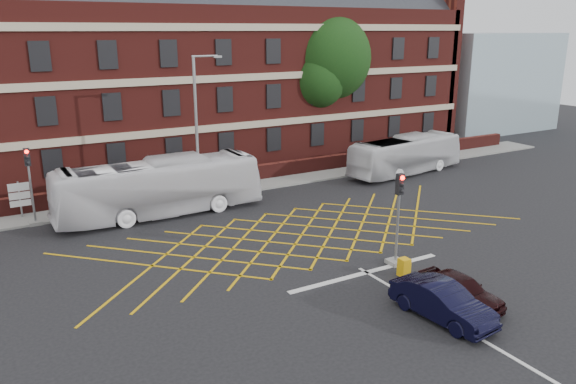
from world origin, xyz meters
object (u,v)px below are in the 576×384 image
bus_left (159,187)px  utility_cabinet (404,267)px  bus_right (406,155)px  direction_signs (20,196)px  traffic_light_far (32,194)px  traffic_light_near (397,228)px  car_navy (442,302)px  street_lamp (199,155)px  car_maroon (460,290)px  deciduous_tree (327,64)px

bus_left → utility_cabinet: size_ratio=14.69×
bus_left → utility_cabinet: 15.07m
bus_right → utility_cabinet: bus_right is taller
bus_left → direction_signs: (-7.04, 3.15, -0.27)m
bus_left → traffic_light_far: (-6.50, 1.84, 0.11)m
traffic_light_near → bus_right: bearing=47.1°
traffic_light_near → direction_signs: 20.96m
traffic_light_far → direction_signs: bearing=112.2°
car_navy → street_lamp: street_lamp is taller
traffic_light_near → street_lamp: street_lamp is taller
traffic_light_near → direction_signs: size_ratio=1.94×
bus_left → traffic_light_far: traffic_light_far is taller
car_navy → direction_signs: 23.68m
traffic_light_far → car_maroon: bearing=-54.5°
traffic_light_far → direction_signs: 1.47m
bus_left → car_navy: bearing=-163.1°
bus_right → car_navy: bus_right is taller
car_navy → direction_signs: (-12.26, 20.25, 0.70)m
street_lamp → car_maroon: bearing=-77.7°
deciduous_tree → utility_cabinet: 25.65m
deciduous_tree → direction_signs: deciduous_tree is taller
bus_left → car_maroon: 17.92m
utility_cabinet → traffic_light_near: bearing=65.1°
bus_right → car_navy: size_ratio=2.43×
deciduous_tree → traffic_light_far: 25.41m
bus_left → car_maroon: size_ratio=3.27×
car_navy → traffic_light_near: 5.22m
street_lamp → direction_signs: size_ratio=4.05×
bus_left → bus_right: (18.84, 0.31, -0.25)m
traffic_light_far → traffic_light_near: bearing=-46.2°
street_lamp → direction_signs: (-9.88, 2.23, -1.69)m
car_maroon → traffic_light_far: traffic_light_far is taller
deciduous_tree → traffic_light_near: deciduous_tree is taller
car_navy → utility_cabinet: (1.32, 3.58, -0.28)m
traffic_light_far → bus_left: bearing=-15.8°
car_maroon → street_lamp: street_lamp is taller
bus_left → traffic_light_near: 14.23m
bus_right → car_maroon: size_ratio=2.78×
direction_signs → car_navy: bearing=-58.8°
deciduous_tree → bus_right: bearing=-79.3°
bus_right → direction_signs: 26.04m
street_lamp → utility_cabinet: size_ratio=11.05×
traffic_light_near → car_maroon: bearing=-95.8°
car_maroon → utility_cabinet: size_ratio=4.49×
car_navy → street_lamp: size_ratio=0.46×
direction_signs → traffic_light_near: bearing=-47.6°
car_maroon → street_lamp: (-3.81, 17.53, 2.45)m
traffic_light_near → utility_cabinet: traffic_light_near is taller
traffic_light_near → traffic_light_far: bearing=133.8°
direction_signs → car_maroon: bearing=-55.3°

